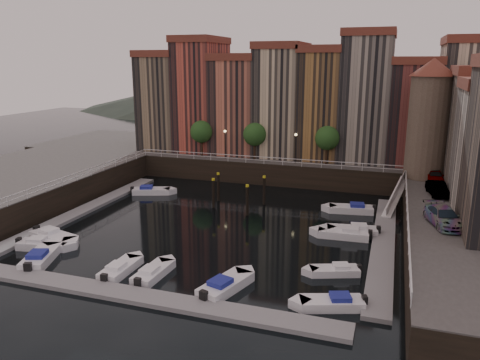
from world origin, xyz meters
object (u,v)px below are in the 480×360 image
(mooring_pilings, at_px, (236,193))
(boat_left_0, at_px, (43,244))
(car_c, at_px, (444,218))
(corner_tower, at_px, (429,117))
(boat_left_4, at_px, (151,191))
(boat_left_1, at_px, (53,237))
(gangway, at_px, (396,194))
(car_b, at_px, (437,190))
(car_a, at_px, (435,177))

(mooring_pilings, xyz_separation_m, boat_left_0, (-12.48, -17.35, -1.28))
(car_c, bearing_deg, mooring_pilings, 141.08)
(corner_tower, bearing_deg, boat_left_4, -167.83)
(car_c, bearing_deg, corner_tower, 75.83)
(boat_left_0, relative_size, boat_left_1, 0.92)
(boat_left_1, relative_size, car_c, 1.04)
(gangway, height_order, boat_left_1, gangway)
(car_b, bearing_deg, car_c, -100.70)
(boat_left_4, distance_m, car_b, 33.75)
(corner_tower, relative_size, boat_left_1, 2.56)
(car_a, bearing_deg, boat_left_1, -149.84)
(boat_left_0, relative_size, boat_left_4, 0.97)
(boat_left_4, relative_size, car_b, 1.19)
(boat_left_1, height_order, boat_left_4, boat_left_1)
(mooring_pilings, distance_m, boat_left_4, 12.27)
(boat_left_4, xyz_separation_m, car_b, (33.58, -0.88, 3.32))
(corner_tower, xyz_separation_m, car_c, (0.83, -17.41, -6.44))
(gangway, height_order, car_b, car_b)
(gangway, relative_size, car_a, 1.96)
(gangway, xyz_separation_m, car_c, (3.73, -12.91, 1.83))
(corner_tower, distance_m, car_a, 6.92)
(corner_tower, relative_size, car_a, 3.24)
(boat_left_0, distance_m, boat_left_1, 1.86)
(gangway, relative_size, boat_left_0, 1.69)
(corner_tower, bearing_deg, car_c, -87.27)
(boat_left_0, height_order, car_c, car_c)
(gangway, height_order, mooring_pilings, gangway)
(boat_left_0, height_order, boat_left_1, boat_left_1)
(car_a, relative_size, car_b, 1.00)
(gangway, distance_m, boat_left_0, 37.10)
(mooring_pilings, distance_m, boat_left_1, 20.22)
(mooring_pilings, relative_size, car_a, 1.42)
(boat_left_1, distance_m, car_b, 38.23)
(boat_left_1, distance_m, boat_left_4, 17.29)
(corner_tower, relative_size, car_b, 3.23)
(corner_tower, height_order, car_c, corner_tower)
(boat_left_0, xyz_separation_m, boat_left_4, (0.40, 19.09, 0.01))
(mooring_pilings, relative_size, boat_left_1, 1.12)
(boat_left_1, bearing_deg, corner_tower, 50.37)
(corner_tower, height_order, boat_left_4, corner_tower)
(boat_left_0, relative_size, car_a, 1.16)
(boat_left_0, bearing_deg, gangway, 23.15)
(boat_left_4, relative_size, car_c, 0.98)
(car_b, bearing_deg, gangway, 128.81)
(boat_left_4, bearing_deg, mooring_pilings, -27.85)
(corner_tower, xyz_separation_m, car_a, (1.12, -2.18, -6.47))
(gangway, distance_m, boat_left_1, 36.40)
(boat_left_1, bearing_deg, boat_left_0, -63.36)
(boat_left_1, distance_m, car_a, 41.13)
(gangway, bearing_deg, corner_tower, 57.20)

